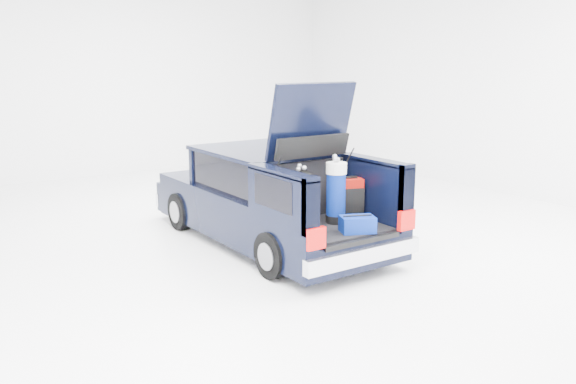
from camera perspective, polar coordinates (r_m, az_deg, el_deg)
ground at (r=9.45m, az=-1.72°, el=-4.73°), size 14.00×14.00×0.00m
car at (r=9.36m, az=-2.09°, el=-0.63°), size 1.87×4.65×2.47m
red_suitcase at (r=8.51m, az=5.76°, el=-0.59°), size 0.41×0.34×0.59m
black_golf_bag at (r=7.98m, az=1.24°, el=-0.67°), size 0.33×0.40×0.84m
blue_golf_bag at (r=8.21m, az=4.51°, el=-0.00°), size 0.36×0.36×0.93m
blue_duffel at (r=7.85m, az=6.51°, el=-3.00°), size 0.51×0.43×0.23m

